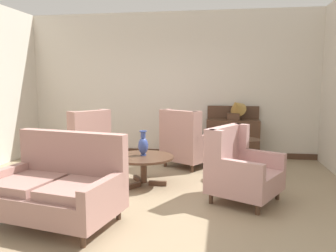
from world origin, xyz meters
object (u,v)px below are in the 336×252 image
(armchair_near_window, at_px, (240,170))
(gramophone, at_px, (236,108))
(armchair_far_left, at_px, (186,143))
(side_table, at_px, (244,155))
(settee, at_px, (57,188))
(sideboard, at_px, (233,137))
(porcelain_vase, at_px, (143,145))
(armchair_beside_settee, at_px, (84,145))
(coffee_table, at_px, (144,161))

(armchair_near_window, relative_size, gramophone, 2.19)
(armchair_far_left, relative_size, side_table, 1.65)
(settee, relative_size, sideboard, 1.46)
(porcelain_vase, relative_size, armchair_beside_settee, 0.35)
(armchair_beside_settee, xyz_separation_m, armchair_far_left, (1.82, 0.47, 0.00))
(armchair_beside_settee, xyz_separation_m, side_table, (2.85, -0.13, -0.05))
(settee, distance_m, side_table, 3.08)
(sideboard, bearing_deg, armchair_beside_settee, -155.80)
(armchair_beside_settee, bearing_deg, gramophone, 147.04)
(settee, relative_size, armchair_beside_settee, 1.42)
(settee, xyz_separation_m, side_table, (2.22, 2.13, -0.00))
(armchair_far_left, bearing_deg, armchair_beside_settee, 46.61)
(armchair_beside_settee, relative_size, gramophone, 2.19)
(settee, bearing_deg, coffee_table, 77.53)
(side_table, height_order, gramophone, gramophone)
(armchair_near_window, bearing_deg, gramophone, 27.63)
(armchair_beside_settee, bearing_deg, armchair_near_window, 100.90)
(porcelain_vase, height_order, settee, settee)
(coffee_table, height_order, porcelain_vase, porcelain_vase)
(armchair_near_window, bearing_deg, armchair_beside_settee, 94.08)
(armchair_beside_settee, relative_size, armchair_far_left, 1.03)
(armchair_near_window, bearing_deg, porcelain_vase, 98.98)
(settee, distance_m, armchair_near_window, 2.35)
(settee, xyz_separation_m, sideboard, (2.07, 3.47, 0.08))
(settee, xyz_separation_m, armchair_beside_settee, (-0.63, 2.26, 0.05))
(porcelain_vase, distance_m, side_table, 1.69)
(armchair_beside_settee, bearing_deg, settee, 50.27)
(porcelain_vase, bearing_deg, gramophone, 51.23)
(coffee_table, height_order, armchair_beside_settee, armchair_beside_settee)
(porcelain_vase, distance_m, armchair_near_window, 1.55)
(porcelain_vase, distance_m, sideboard, 2.39)
(porcelain_vase, relative_size, settee, 0.24)
(armchair_beside_settee, xyz_separation_m, sideboard, (2.69, 1.21, 0.03))
(porcelain_vase, height_order, armchair_far_left, armchair_far_left)
(sideboard, distance_m, gramophone, 0.60)
(coffee_table, bearing_deg, sideboard, 54.34)
(settee, relative_size, side_table, 2.40)
(armchair_beside_settee, bearing_deg, side_table, 122.16)
(armchair_near_window, xyz_separation_m, sideboard, (-0.03, 2.42, 0.05))
(armchair_near_window, relative_size, side_table, 1.69)
(armchair_beside_settee, bearing_deg, armchair_far_left, 139.46)
(porcelain_vase, height_order, armchair_near_window, armchair_near_window)
(sideboard, bearing_deg, porcelain_vase, -126.53)
(armchair_beside_settee, bearing_deg, sideboard, 149.00)
(coffee_table, distance_m, side_table, 1.68)
(armchair_far_left, bearing_deg, coffee_table, 98.61)
(settee, xyz_separation_m, armchair_far_left, (1.19, 2.74, 0.05))
(settee, relative_size, gramophone, 3.11)
(sideboard, relative_size, gramophone, 2.13)
(porcelain_vase, height_order, armchair_beside_settee, armchair_beside_settee)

